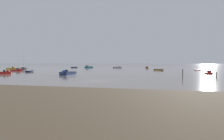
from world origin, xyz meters
name	(u,v)px	position (x,y,z in m)	size (l,w,h in m)	color
ground_plane	(97,81)	(0.00, 0.00, 0.00)	(800.00, 800.00, 0.00)	gray
motorboat_moored_0	(118,67)	(-13.42, 83.06, 0.25)	(5.63, 4.12, 1.85)	gray
motorboat_moored_2	(5,73)	(-33.57, 15.16, 0.25)	(3.65, 5.59, 1.82)	red
rowboat_moored_0	(74,67)	(-40.52, 79.65, 0.19)	(4.20, 4.41, 0.72)	navy
rowboat_moored_1	(30,72)	(-33.29, 26.44, 0.18)	(1.90, 4.40, 0.67)	navy
rowboat_moored_2	(159,70)	(10.34, 52.38, 0.20)	(4.88, 3.38, 0.73)	gold
motorboat_moored_4	(13,69)	(-56.79, 46.49, 0.28)	(6.11, 2.92, 2.01)	gold
sailboat_moored_0	(23,69)	(-48.04, 42.42, 0.33)	(2.42, 6.88, 7.61)	black
motorboat_moored_5	(66,74)	(-13.99, 15.70, 0.30)	(2.79, 6.49, 2.16)	navy
motorboat_moored_6	(88,67)	(-32.45, 81.79, 0.36)	(4.45, 6.56, 2.36)	#197084
sailboat_moored_1	(147,68)	(3.47, 82.12, 0.23)	(3.23, 4.97, 5.34)	orange
rowboat_moored_3	(197,70)	(26.41, 56.95, 0.13)	(3.02, 2.38, 0.46)	red
motorboat_moored_7	(18,70)	(-42.65, 32.25, 0.27)	(4.85, 1.87, 1.80)	red
motorboat_moored_8	(209,73)	(25.00, 28.70, 0.24)	(1.66, 4.27, 1.58)	red
mooring_post_near	(217,75)	(23.04, 12.35, 0.67)	(0.22, 0.22, 1.54)	#4C3323
mooring_post_left	(183,73)	(16.37, 15.35, 0.90)	(0.22, 0.22, 2.11)	#3F3323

